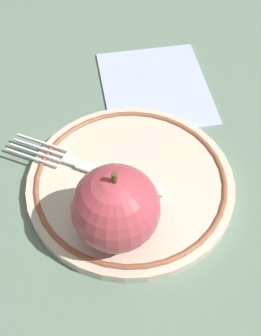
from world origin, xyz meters
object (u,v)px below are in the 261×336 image
plate (130,184)px  apple_red_whole (116,208)px  napkin_folded (155,87)px  fork (89,168)px

plate → apple_red_whole: (0.06, -0.03, 0.05)m
plate → napkin_folded: bearing=148.9°
apple_red_whole → fork: 0.09m
plate → apple_red_whole: size_ratio=2.40×
plate → fork: bearing=-128.2°
napkin_folded → fork: bearing=-47.8°
apple_red_whole → fork: size_ratio=0.63×
fork → napkin_folded: 0.16m
plate → napkin_folded: 0.16m
apple_red_whole → napkin_folded: size_ratio=0.59×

